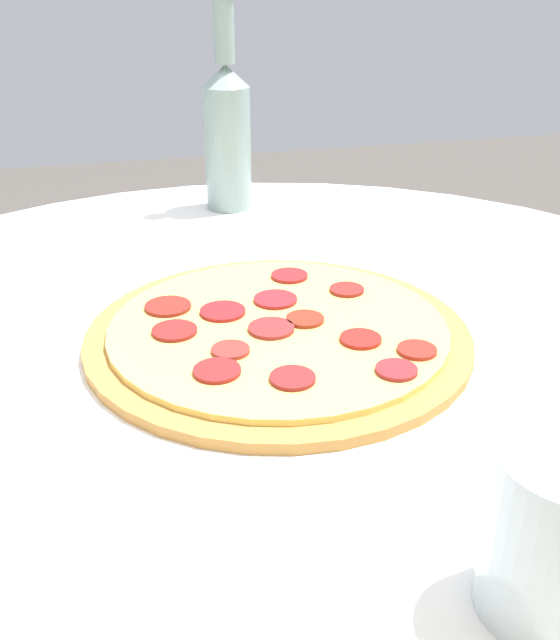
% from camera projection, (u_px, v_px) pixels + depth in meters
% --- Properties ---
extents(table, '(1.07, 1.07, 0.78)m').
position_uv_depth(table, '(278.00, 516.00, 0.74)').
color(table, white).
rests_on(table, ground_plane).
extents(pizza, '(0.35, 0.35, 0.02)m').
position_uv_depth(pizza, '(280.00, 332.00, 0.65)').
color(pizza, '#B77F3D').
rests_on(pizza, table).
extents(beer_bottle, '(0.06, 0.06, 0.28)m').
position_uv_depth(beer_bottle, '(227.00, 131.00, 0.97)').
color(beer_bottle, gray).
rests_on(beer_bottle, table).
extents(drinking_glass, '(0.08, 0.08, 0.10)m').
position_uv_depth(drinking_glass, '(559.00, 536.00, 0.36)').
color(drinking_glass, silver).
rests_on(drinking_glass, table).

